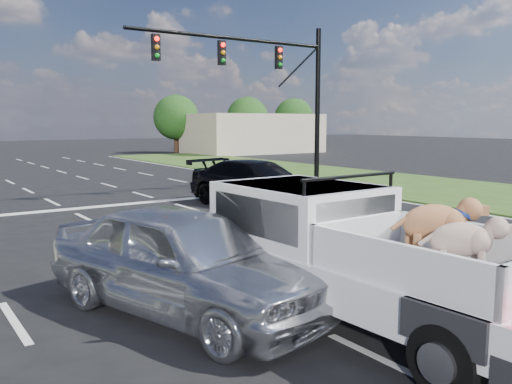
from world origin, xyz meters
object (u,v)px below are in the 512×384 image
Objects in this scene: pickup_truck at (350,252)px; silver_sedan at (184,260)px; traffic_signal at (275,78)px; black_coupe at (258,183)px.

pickup_truck is 2.50m from silver_sedan.
traffic_signal is 6.19m from black_coupe.
traffic_signal is at bearing 32.32° from silver_sedan.
pickup_truck is at bearing -122.15° from traffic_signal.
silver_sedan is at bearing -131.40° from traffic_signal.
traffic_signal is at bearing 33.96° from black_coupe.
pickup_truck reaches higher than silver_sedan.
pickup_truck reaches higher than black_coupe.
traffic_signal is 1.56× the size of pickup_truck.
silver_sedan is at bearing 140.02° from pickup_truck.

